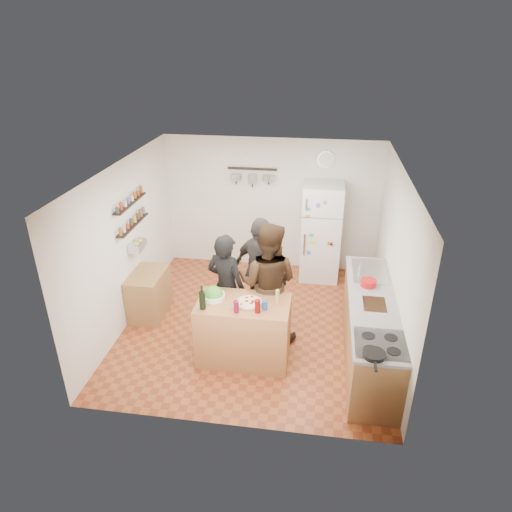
% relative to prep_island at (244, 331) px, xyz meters
% --- Properties ---
extents(room_shell, '(4.20, 4.20, 4.20)m').
position_rel_prep_island_xyz_m(room_shell, '(0.03, 1.23, 0.79)').
color(room_shell, brown).
rests_on(room_shell, ground).
extents(prep_island, '(1.25, 0.72, 0.91)m').
position_rel_prep_island_xyz_m(prep_island, '(0.00, 0.00, 0.00)').
color(prep_island, '#A6693D').
rests_on(prep_island, floor).
extents(pizza_board, '(0.42, 0.34, 0.02)m').
position_rel_prep_island_xyz_m(pizza_board, '(0.08, -0.02, 0.47)').
color(pizza_board, brown).
rests_on(pizza_board, prep_island).
extents(pizza, '(0.34, 0.34, 0.02)m').
position_rel_prep_island_xyz_m(pizza, '(0.08, -0.02, 0.48)').
color(pizza, beige).
rests_on(pizza, pizza_board).
extents(salad_bowl, '(0.32, 0.32, 0.06)m').
position_rel_prep_island_xyz_m(salad_bowl, '(-0.42, 0.05, 0.49)').
color(salad_bowl, silver).
rests_on(salad_bowl, prep_island).
extents(wine_bottle, '(0.08, 0.08, 0.25)m').
position_rel_prep_island_xyz_m(wine_bottle, '(-0.50, -0.22, 0.58)').
color(wine_bottle, black).
rests_on(wine_bottle, prep_island).
extents(wine_glass_near, '(0.07, 0.07, 0.17)m').
position_rel_prep_island_xyz_m(wine_glass_near, '(-0.05, -0.24, 0.54)').
color(wine_glass_near, '#55071D').
rests_on(wine_glass_near, prep_island).
extents(wine_glass_far, '(0.07, 0.07, 0.18)m').
position_rel_prep_island_xyz_m(wine_glass_far, '(0.22, -0.20, 0.55)').
color(wine_glass_far, '#530707').
rests_on(wine_glass_far, prep_island).
extents(pepper_mill, '(0.05, 0.05, 0.17)m').
position_rel_prep_island_xyz_m(pepper_mill, '(0.45, 0.05, 0.54)').
color(pepper_mill, '#AD8B48').
rests_on(pepper_mill, prep_island).
extents(salt_canister, '(0.07, 0.07, 0.12)m').
position_rel_prep_island_xyz_m(salt_canister, '(0.30, -0.12, 0.52)').
color(salt_canister, navy).
rests_on(salt_canister, prep_island).
extents(person_left, '(0.71, 0.58, 1.66)m').
position_rel_prep_island_xyz_m(person_left, '(-0.34, 0.51, 0.38)').
color(person_left, black).
rests_on(person_left, floor).
extents(person_center, '(0.98, 0.81, 1.85)m').
position_rel_prep_island_xyz_m(person_center, '(0.26, 0.55, 0.47)').
color(person_center, black).
rests_on(person_center, floor).
extents(person_back, '(1.07, 0.94, 1.74)m').
position_rel_prep_island_xyz_m(person_back, '(0.09, 0.99, 0.41)').
color(person_back, '#2D2A28').
rests_on(person_back, floor).
extents(counter_run, '(0.63, 2.63, 0.90)m').
position_rel_prep_island_xyz_m(counter_run, '(1.73, 0.29, -0.01)').
color(counter_run, '#9E7042').
rests_on(counter_run, floor).
extents(stove_top, '(0.60, 0.62, 0.02)m').
position_rel_prep_island_xyz_m(stove_top, '(1.73, -0.66, 0.46)').
color(stove_top, white).
rests_on(stove_top, counter_run).
extents(skillet, '(0.26, 0.26, 0.05)m').
position_rel_prep_island_xyz_m(skillet, '(1.63, -0.90, 0.49)').
color(skillet, black).
rests_on(skillet, stove_top).
extents(sink, '(0.50, 0.80, 0.03)m').
position_rel_prep_island_xyz_m(sink, '(1.73, 1.14, 0.46)').
color(sink, silver).
rests_on(sink, counter_run).
extents(cutting_board, '(0.30, 0.40, 0.02)m').
position_rel_prep_island_xyz_m(cutting_board, '(1.73, 0.21, 0.46)').
color(cutting_board, brown).
rests_on(cutting_board, counter_run).
extents(red_bowl, '(0.22, 0.22, 0.09)m').
position_rel_prep_island_xyz_m(red_bowl, '(1.68, 0.69, 0.51)').
color(red_bowl, '#B11414').
rests_on(red_bowl, counter_run).
extents(fridge, '(0.70, 0.68, 1.80)m').
position_rel_prep_island_xyz_m(fridge, '(0.98, 2.59, 0.45)').
color(fridge, white).
rests_on(fridge, floor).
extents(wall_clock, '(0.30, 0.03, 0.30)m').
position_rel_prep_island_xyz_m(wall_clock, '(0.98, 2.92, 1.69)').
color(wall_clock, silver).
rests_on(wall_clock, back_wall).
extents(spice_shelf_lower, '(0.12, 1.00, 0.02)m').
position_rel_prep_island_xyz_m(spice_shelf_lower, '(-1.90, 1.04, 1.04)').
color(spice_shelf_lower, black).
rests_on(spice_shelf_lower, left_wall).
extents(spice_shelf_upper, '(0.12, 1.00, 0.02)m').
position_rel_prep_island_xyz_m(spice_shelf_upper, '(-1.90, 1.04, 1.40)').
color(spice_shelf_upper, black).
rests_on(spice_shelf_upper, left_wall).
extents(produce_basket, '(0.18, 0.35, 0.14)m').
position_rel_prep_island_xyz_m(produce_basket, '(-1.87, 1.04, 0.69)').
color(produce_basket, silver).
rests_on(produce_basket, left_wall).
extents(side_table, '(0.50, 0.80, 0.73)m').
position_rel_prep_island_xyz_m(side_table, '(-1.71, 0.90, -0.09)').
color(side_table, '#A37F44').
rests_on(side_table, floor).
extents(pot_rack, '(0.90, 0.04, 0.04)m').
position_rel_prep_island_xyz_m(pot_rack, '(-0.32, 2.84, 1.49)').
color(pot_rack, black).
rests_on(pot_rack, back_wall).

